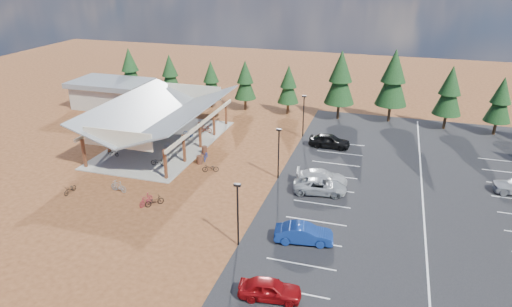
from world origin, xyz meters
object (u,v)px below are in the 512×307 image
object	(u,v)px
bike_2	(163,132)
bike_0	(113,152)
bike_3	(172,123)
bike_12	(154,201)
car_4	(329,141)
bike_4	(158,162)
car_2	(320,186)
bike_6	(188,133)
bike_1	(134,146)
car_0	(270,289)
trash_bin_1	(204,150)
bike_11	(146,200)
car_3	(322,177)
lamp_post_1	(279,150)
car_1	(304,234)
bike_pavilion	(162,112)
lamp_post_0	(238,210)
bike_8	(70,189)
lamp_post_2	(304,113)
outbuilding	(112,93)
bike_16	(210,168)
bike_7	(206,129)
trash_bin_0	(199,160)
bike_14	(206,156)
bike_5	(170,146)
bike_13	(118,186)

from	to	relation	value
bike_2	bike_0	bearing A→B (deg)	147.53
bike_3	bike_12	bearing A→B (deg)	-140.04
bike_3	car_4	xyz separation A→B (m)	(20.33, -1.10, 0.27)
bike_4	car_2	world-z (taller)	car_2
bike_6	bike_1	bearing A→B (deg)	164.18
bike_6	car_0	distance (m)	30.05
trash_bin_1	bike_2	xyz separation A→B (m)	(-7.09, 3.75, 0.09)
bike_1	bike_2	bearing A→B (deg)	-22.49
bike_2	bike_11	xyz separation A→B (m)	(6.70, -15.84, -0.01)
car_3	lamp_post_1	bearing A→B (deg)	79.51
bike_6	bike_11	distance (m)	16.72
car_3	car_4	distance (m)	9.55
car_1	bike_4	bearing A→B (deg)	52.53
bike_pavilion	bike_2	bearing A→B (deg)	121.43
lamp_post_0	bike_8	world-z (taller)	lamp_post_0
lamp_post_2	bike_4	size ratio (longest dim) A/B	3.24
outbuilding	car_1	size ratio (longest dim) A/B	2.50
bike_0	bike_16	world-z (taller)	bike_0
bike_4	bike_8	size ratio (longest dim) A/B	0.99
bike_11	car_1	world-z (taller)	car_1
bike_4	bike_7	world-z (taller)	bike_7
trash_bin_0	bike_3	distance (m)	12.50
lamp_post_2	car_2	bearing A→B (deg)	-72.33
bike_0	bike_6	size ratio (longest dim) A/B	1.02
bike_pavilion	bike_12	xyz separation A→B (m)	(6.05, -13.45, -3.37)
bike_pavilion	bike_0	xyz separation A→B (m)	(-3.58, -5.01, -3.30)
bike_4	bike_2	bearing A→B (deg)	18.21
outbuilding	lamp_post_2	bearing A→B (deg)	-7.85
lamp_post_1	bike_0	size ratio (longest dim) A/B	3.22
trash_bin_0	bike_14	xyz separation A→B (m)	(0.26, 1.12, 0.03)
outbuilding	bike_0	size ratio (longest dim) A/B	6.88
bike_4	bike_5	world-z (taller)	bike_5
trash_bin_1	lamp_post_1	bearing A→B (deg)	-20.76
bike_1	lamp_post_1	bearing A→B (deg)	-110.67
bike_1	bike_5	distance (m)	4.00
outbuilding	lamp_post_2	distance (m)	29.29
lamp_post_0	car_1	world-z (taller)	lamp_post_0
lamp_post_0	bike_6	xyz separation A→B (m)	(-13.22, 19.78, -2.47)
bike_pavilion	car_3	world-z (taller)	bike_pavilion
bike_14	car_1	size ratio (longest dim) A/B	0.42
bike_7	bike_8	xyz separation A→B (m)	(-5.73, -18.28, -0.18)
bike_pavilion	bike_0	world-z (taller)	bike_pavilion
lamp_post_2	bike_0	size ratio (longest dim) A/B	3.22
lamp_post_2	bike_16	world-z (taller)	lamp_post_2
bike_0	bike_1	distance (m)	2.40
bike_7	car_2	bearing A→B (deg)	-129.23
bike_16	bike_11	bearing A→B (deg)	-38.92
bike_1	bike_13	world-z (taller)	bike_13
bike_6	bike_11	size ratio (longest dim) A/B	0.89
bike_12	bike_14	distance (m)	10.47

